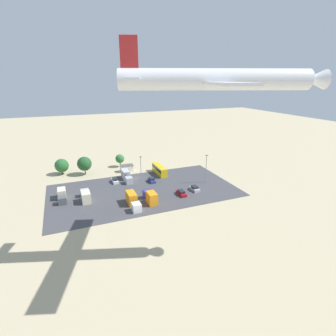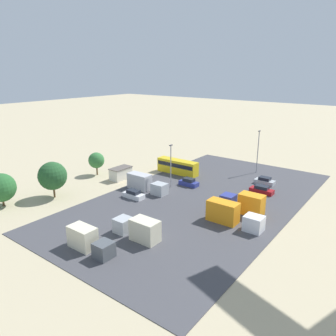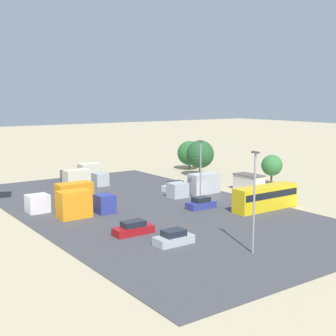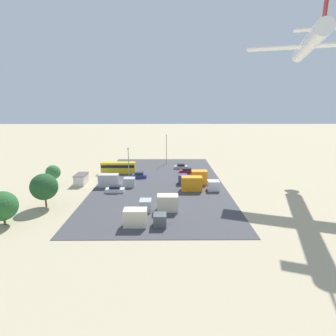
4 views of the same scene
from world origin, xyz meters
The scene contains 18 objects.
ground_plane centered at (0.00, 0.00, 0.00)m, with size 400.00×400.00×0.00m, color tan.
parking_lot_surface centered at (0.00, 11.22, 0.04)m, with size 60.67×33.37×0.08m.
shed_building centered at (0.74, -9.76, 1.37)m, with size 5.15×2.86×2.73m.
bus centered at (-10.38, -1.84, 1.87)m, with size 2.48×10.42×3.32m.
parked_car_0 centered at (7.53, 0.49, 0.75)m, with size 1.86×4.45×1.60m.
parked_car_1 centered at (-4.81, 5.11, 0.76)m, with size 1.84×4.17×1.64m.
parked_car_2 centered at (-15.63, 17.69, 0.73)m, with size 1.99×4.24×1.57m.
parked_car_3 centered at (-10.03, 19.28, 0.73)m, with size 1.85×4.70×1.55m.
parked_truck_0 centered at (0.72, 20.42, 1.71)m, with size 2.46×7.59×3.56m.
parked_truck_1 centered at (18.68, 11.92, 1.56)m, with size 2.51×7.70×3.23m.
parked_truck_2 centered at (6.26, 20.66, 1.67)m, with size 2.43×9.30×3.47m.
parked_truck_3 centered at (3.06, -0.46, 1.57)m, with size 2.36×9.23×3.25m.
parked_truck_4 centered at (25.37, 8.71, 1.50)m, with size 2.37×7.45×3.10m.
tree_near_shed centered at (16.55, -12.13, 4.40)m, with size 5.47×5.47×7.15m.
tree_apron_mid centered at (24.74, -15.85, 3.57)m, with size 5.22×5.22×6.19m.
tree_apron_far centered at (1.90, -16.53, 3.55)m, with size 3.73×3.73×5.43m.
light_pole_lot_centre centered at (-1.66, 2.64, 5.11)m, with size 0.90×0.28×9.19m.
light_pole_lot_edge centered at (-22.50, 12.92, 5.63)m, with size 0.90×0.28×10.23m.
Camera 2 is at (50.63, 41.63, 23.98)m, focal length 35.00 mm.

